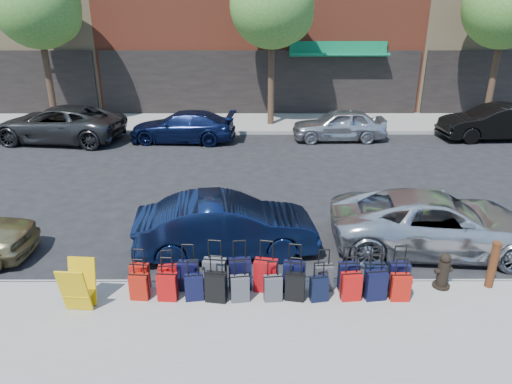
{
  "coord_description": "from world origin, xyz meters",
  "views": [
    {
      "loc": [
        -0.28,
        -12.48,
        5.29
      ],
      "look_at": [
        -0.25,
        -1.5,
        0.91
      ],
      "focal_mm": 32.0,
      "sensor_mm": 36.0,
      "label": 1
    }
  ],
  "objects_px": {
    "display_rack": "(78,286)",
    "car_far_2": "(339,125)",
    "tree_center": "(275,8)",
    "car_near_2": "(436,222)",
    "car_near_1": "(227,226)",
    "tree_right": "(509,8)",
    "car_far_1": "(183,127)",
    "tree_left": "(40,8)",
    "bollard": "(493,264)",
    "fire_hydrant": "(443,272)",
    "car_far_0": "(58,124)",
    "suitcase_front_5": "(266,275)",
    "car_far_3": "(494,123)"
  },
  "relations": [
    {
      "from": "display_rack",
      "to": "car_far_2",
      "type": "distance_m",
      "value": 14.15
    },
    {
      "from": "tree_center",
      "to": "car_near_2",
      "type": "xyz_separation_m",
      "value": [
        3.32,
        -12.34,
        -4.73
      ]
    },
    {
      "from": "tree_center",
      "to": "car_far_2",
      "type": "bearing_deg",
      "value": -42.58
    },
    {
      "from": "car_near_1",
      "to": "car_far_2",
      "type": "bearing_deg",
      "value": -30.18
    },
    {
      "from": "display_rack",
      "to": "tree_right",
      "type": "bearing_deg",
      "value": 50.05
    },
    {
      "from": "tree_center",
      "to": "car_far_1",
      "type": "distance_m",
      "value": 6.8
    },
    {
      "from": "car_near_2",
      "to": "tree_center",
      "type": "bearing_deg",
      "value": 19.47
    },
    {
      "from": "tree_right",
      "to": "car_far_1",
      "type": "bearing_deg",
      "value": -169.33
    },
    {
      "from": "tree_right",
      "to": "car_far_2",
      "type": "xyz_separation_m",
      "value": [
        -7.76,
        -2.52,
        -4.73
      ]
    },
    {
      "from": "car_near_2",
      "to": "car_far_2",
      "type": "xyz_separation_m",
      "value": [
        -0.58,
        9.83,
        0.01
      ]
    },
    {
      "from": "tree_center",
      "to": "car_far_2",
      "type": "distance_m",
      "value": 6.01
    },
    {
      "from": "tree_left",
      "to": "car_near_1",
      "type": "bearing_deg",
      "value": -54.51
    },
    {
      "from": "bollard",
      "to": "fire_hydrant",
      "type": "bearing_deg",
      "value": -179.13
    },
    {
      "from": "bollard",
      "to": "car_far_0",
      "type": "xyz_separation_m",
      "value": [
        -13.12,
        11.48,
        0.11
      ]
    },
    {
      "from": "fire_hydrant",
      "to": "car_far_1",
      "type": "height_order",
      "value": "car_far_1"
    },
    {
      "from": "tree_center",
      "to": "suitcase_front_5",
      "type": "relative_size",
      "value": 6.82
    },
    {
      "from": "display_rack",
      "to": "car_far_3",
      "type": "distance_m",
      "value": 18.49
    },
    {
      "from": "car_far_1",
      "to": "display_rack",
      "type": "bearing_deg",
      "value": 4.04
    },
    {
      "from": "suitcase_front_5",
      "to": "car_far_2",
      "type": "height_order",
      "value": "car_far_2"
    },
    {
      "from": "tree_left",
      "to": "car_far_0",
      "type": "height_order",
      "value": "tree_left"
    },
    {
      "from": "fire_hydrant",
      "to": "bollard",
      "type": "relative_size",
      "value": 0.76
    },
    {
      "from": "bollard",
      "to": "car_near_2",
      "type": "height_order",
      "value": "car_near_2"
    },
    {
      "from": "fire_hydrant",
      "to": "bollard",
      "type": "height_order",
      "value": "bollard"
    },
    {
      "from": "suitcase_front_5",
      "to": "car_far_3",
      "type": "bearing_deg",
      "value": 60.94
    },
    {
      "from": "car_near_2",
      "to": "car_far_1",
      "type": "xyz_separation_m",
      "value": [
        -7.34,
        9.61,
        -0.02
      ]
    },
    {
      "from": "fire_hydrant",
      "to": "bollard",
      "type": "bearing_deg",
      "value": -14.84
    },
    {
      "from": "car_near_1",
      "to": "car_far_3",
      "type": "height_order",
      "value": "car_far_3"
    },
    {
      "from": "car_far_0",
      "to": "car_far_1",
      "type": "distance_m",
      "value": 5.33
    },
    {
      "from": "tree_left",
      "to": "car_far_2",
      "type": "height_order",
      "value": "tree_left"
    },
    {
      "from": "bollard",
      "to": "car_far_3",
      "type": "bearing_deg",
      "value": 63.87
    },
    {
      "from": "tree_left",
      "to": "car_far_1",
      "type": "relative_size",
      "value": 1.61
    },
    {
      "from": "car_near_1",
      "to": "car_far_2",
      "type": "height_order",
      "value": "car_near_1"
    },
    {
      "from": "suitcase_front_5",
      "to": "car_near_1",
      "type": "height_order",
      "value": "car_near_1"
    },
    {
      "from": "tree_left",
      "to": "tree_center",
      "type": "relative_size",
      "value": 1.0
    },
    {
      "from": "suitcase_front_5",
      "to": "car_far_0",
      "type": "distance_m",
      "value": 14.47
    },
    {
      "from": "tree_right",
      "to": "display_rack",
      "type": "xyz_separation_m",
      "value": [
        -14.65,
        -14.88,
        -4.81
      ]
    },
    {
      "from": "tree_left",
      "to": "car_far_3",
      "type": "bearing_deg",
      "value": -6.94
    },
    {
      "from": "display_rack",
      "to": "car_far_2",
      "type": "relative_size",
      "value": 0.23
    },
    {
      "from": "tree_left",
      "to": "car_near_2",
      "type": "relative_size",
      "value": 1.49
    },
    {
      "from": "fire_hydrant",
      "to": "car_near_2",
      "type": "relative_size",
      "value": 0.15
    },
    {
      "from": "tree_right",
      "to": "car_far_3",
      "type": "distance_m",
      "value": 5.34
    },
    {
      "from": "display_rack",
      "to": "car_near_1",
      "type": "bearing_deg",
      "value": 47.04
    },
    {
      "from": "display_rack",
      "to": "car_far_0",
      "type": "distance_m",
      "value": 13.23
    },
    {
      "from": "car_far_2",
      "to": "car_far_1",
      "type": "bearing_deg",
      "value": -89.47
    },
    {
      "from": "fire_hydrant",
      "to": "car_far_1",
      "type": "distance_m",
      "value": 13.36
    },
    {
      "from": "tree_center",
      "to": "bollard",
      "type": "distance_m",
      "value": 15.44
    },
    {
      "from": "tree_left",
      "to": "car_near_2",
      "type": "bearing_deg",
      "value": -41.77
    },
    {
      "from": "tree_center",
      "to": "car_near_2",
      "type": "height_order",
      "value": "tree_center"
    },
    {
      "from": "tree_right",
      "to": "fire_hydrant",
      "type": "bearing_deg",
      "value": -118.43
    },
    {
      "from": "car_far_0",
      "to": "car_far_3",
      "type": "height_order",
      "value": "car_far_0"
    }
  ]
}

